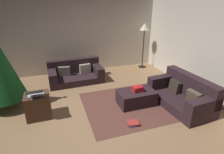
{
  "coord_description": "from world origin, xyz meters",
  "views": [
    {
      "loc": [
        -0.71,
        -3.35,
        2.48
      ],
      "look_at": [
        0.59,
        0.47,
        0.75
      ],
      "focal_mm": 29.39,
      "sensor_mm": 36.0,
      "label": 1
    }
  ],
  "objects_px": {
    "gift_box": "(138,89)",
    "book_stack": "(133,123)",
    "tv_remote": "(144,90)",
    "ottoman": "(136,97)",
    "couch_right": "(183,94)",
    "side_table": "(38,106)",
    "couch_left": "(75,73)",
    "corner_lamp": "(144,30)",
    "laptop": "(36,93)"
  },
  "relations": [
    {
      "from": "tv_remote",
      "to": "couch_right",
      "type": "bearing_deg",
      "value": -18.64
    },
    {
      "from": "gift_box",
      "to": "book_stack",
      "type": "distance_m",
      "value": 0.95
    },
    {
      "from": "couch_left",
      "to": "book_stack",
      "type": "height_order",
      "value": "couch_left"
    },
    {
      "from": "book_stack",
      "to": "corner_lamp",
      "type": "distance_m",
      "value": 3.93
    },
    {
      "from": "couch_left",
      "to": "tv_remote",
      "type": "height_order",
      "value": "couch_left"
    },
    {
      "from": "side_table",
      "to": "corner_lamp",
      "type": "bearing_deg",
      "value": 30.75
    },
    {
      "from": "tv_remote",
      "to": "book_stack",
      "type": "height_order",
      "value": "tv_remote"
    },
    {
      "from": "ottoman",
      "to": "gift_box",
      "type": "bearing_deg",
      "value": -44.48
    },
    {
      "from": "ottoman",
      "to": "book_stack",
      "type": "bearing_deg",
      "value": -119.57
    },
    {
      "from": "book_stack",
      "to": "corner_lamp",
      "type": "relative_size",
      "value": 0.16
    },
    {
      "from": "corner_lamp",
      "to": "couch_left",
      "type": "bearing_deg",
      "value": -170.24
    },
    {
      "from": "couch_right",
      "to": "book_stack",
      "type": "relative_size",
      "value": 6.16
    },
    {
      "from": "laptop",
      "to": "corner_lamp",
      "type": "xyz_separation_m",
      "value": [
        3.74,
        2.28,
        0.8
      ]
    },
    {
      "from": "gift_box",
      "to": "laptop",
      "type": "height_order",
      "value": "laptop"
    },
    {
      "from": "side_table",
      "to": "corner_lamp",
      "type": "height_order",
      "value": "corner_lamp"
    },
    {
      "from": "corner_lamp",
      "to": "tv_remote",
      "type": "bearing_deg",
      "value": -116.83
    },
    {
      "from": "tv_remote",
      "to": "laptop",
      "type": "xyz_separation_m",
      "value": [
        -2.5,
        0.18,
        0.25
      ]
    },
    {
      "from": "gift_box",
      "to": "book_stack",
      "type": "relative_size",
      "value": 0.93
    },
    {
      "from": "side_table",
      "to": "book_stack",
      "type": "distance_m",
      "value": 2.13
    },
    {
      "from": "side_table",
      "to": "couch_left",
      "type": "bearing_deg",
      "value": 58.62
    },
    {
      "from": "laptop",
      "to": "couch_left",
      "type": "bearing_deg",
      "value": 59.47
    },
    {
      "from": "side_table",
      "to": "laptop",
      "type": "distance_m",
      "value": 0.35
    },
    {
      "from": "corner_lamp",
      "to": "ottoman",
      "type": "bearing_deg",
      "value": -120.39
    },
    {
      "from": "tv_remote",
      "to": "couch_left",
      "type": "bearing_deg",
      "value": 129.28
    },
    {
      "from": "gift_box",
      "to": "laptop",
      "type": "relative_size",
      "value": 0.62
    },
    {
      "from": "tv_remote",
      "to": "book_stack",
      "type": "distance_m",
      "value": 1.0
    },
    {
      "from": "laptop",
      "to": "ottoman",
      "type": "bearing_deg",
      "value": -3.55
    },
    {
      "from": "tv_remote",
      "to": "ottoman",
      "type": "bearing_deg",
      "value": 172.6
    },
    {
      "from": "corner_lamp",
      "to": "book_stack",
      "type": "bearing_deg",
      "value": -120.2
    },
    {
      "from": "couch_left",
      "to": "tv_remote",
      "type": "relative_size",
      "value": 10.62
    },
    {
      "from": "laptop",
      "to": "book_stack",
      "type": "height_order",
      "value": "laptop"
    },
    {
      "from": "couch_left",
      "to": "gift_box",
      "type": "height_order",
      "value": "couch_left"
    },
    {
      "from": "couch_right",
      "to": "gift_box",
      "type": "height_order",
      "value": "couch_right"
    },
    {
      "from": "gift_box",
      "to": "book_stack",
      "type": "height_order",
      "value": "gift_box"
    },
    {
      "from": "gift_box",
      "to": "couch_right",
      "type": "bearing_deg",
      "value": -20.49
    },
    {
      "from": "ottoman",
      "to": "side_table",
      "type": "xyz_separation_m",
      "value": [
        -2.32,
        0.2,
        0.1
      ]
    },
    {
      "from": "gift_box",
      "to": "book_stack",
      "type": "xyz_separation_m",
      "value": [
        -0.44,
        -0.74,
        -0.4
      ]
    },
    {
      "from": "side_table",
      "to": "corner_lamp",
      "type": "relative_size",
      "value": 0.34
    },
    {
      "from": "couch_right",
      "to": "corner_lamp",
      "type": "relative_size",
      "value": 1.01
    },
    {
      "from": "couch_right",
      "to": "ottoman",
      "type": "relative_size",
      "value": 1.83
    },
    {
      "from": "ottoman",
      "to": "book_stack",
      "type": "xyz_separation_m",
      "value": [
        -0.43,
        -0.75,
        -0.15
      ]
    },
    {
      "from": "couch_left",
      "to": "book_stack",
      "type": "xyz_separation_m",
      "value": [
        0.81,
        -2.72,
        -0.22
      ]
    },
    {
      "from": "ottoman",
      "to": "book_stack",
      "type": "distance_m",
      "value": 0.88
    },
    {
      "from": "tv_remote",
      "to": "corner_lamp",
      "type": "distance_m",
      "value": 2.95
    },
    {
      "from": "tv_remote",
      "to": "corner_lamp",
      "type": "relative_size",
      "value": 0.1
    },
    {
      "from": "couch_right",
      "to": "book_stack",
      "type": "bearing_deg",
      "value": 98.44
    },
    {
      "from": "book_stack",
      "to": "laptop",
      "type": "bearing_deg",
      "value": 154.64
    },
    {
      "from": "ottoman",
      "to": "tv_remote",
      "type": "xyz_separation_m",
      "value": [
        0.18,
        -0.04,
        0.19
      ]
    },
    {
      "from": "couch_right",
      "to": "side_table",
      "type": "relative_size",
      "value": 2.97
    },
    {
      "from": "gift_box",
      "to": "corner_lamp",
      "type": "relative_size",
      "value": 0.15
    }
  ]
}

